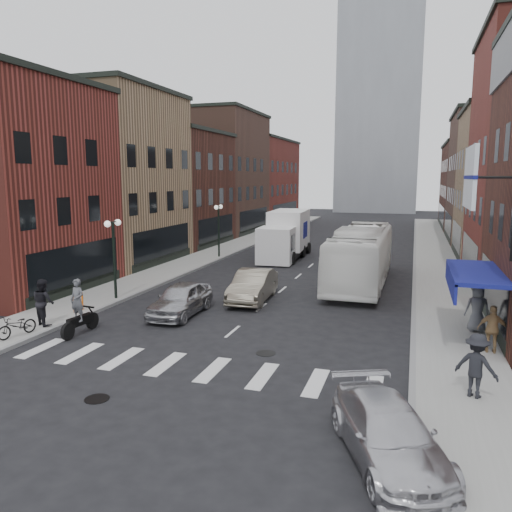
{
  "coord_description": "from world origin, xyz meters",
  "views": [
    {
      "loc": [
        6.82,
        -17.3,
        6.21
      ],
      "look_at": [
        -0.55,
        5.88,
        2.35
      ],
      "focal_mm": 35.0,
      "sensor_mm": 36.0,
      "label": 1
    }
  ],
  "objects_px": {
    "ped_right_c": "(477,308)",
    "box_truck": "(286,235)",
    "sedan_left_near": "(181,299)",
    "ped_right_b": "(493,329)",
    "billboard_sign": "(473,179)",
    "curb_car": "(388,433)",
    "parked_bicycle": "(17,326)",
    "ped_left_solo": "(43,302)",
    "motorcycle_rider": "(79,309)",
    "sedan_left_far": "(253,286)",
    "transit_bus": "(361,255)",
    "bike_rack": "(78,303)",
    "streetlamp_far": "(219,221)",
    "ped_right_a": "(476,366)",
    "streetlamp_near": "(114,244)"
  },
  "relations": [
    {
      "from": "bike_rack",
      "to": "motorcycle_rider",
      "type": "relative_size",
      "value": 0.35
    },
    {
      "from": "transit_bus",
      "to": "ped_right_c",
      "type": "height_order",
      "value": "transit_bus"
    },
    {
      "from": "streetlamp_near",
      "to": "sedan_left_near",
      "type": "relative_size",
      "value": 0.95
    },
    {
      "from": "box_truck",
      "to": "motorcycle_rider",
      "type": "bearing_deg",
      "value": -102.35
    },
    {
      "from": "ped_right_b",
      "to": "parked_bicycle",
      "type": "bearing_deg",
      "value": 17.64
    },
    {
      "from": "bike_rack",
      "to": "sedan_left_near",
      "type": "bearing_deg",
      "value": 16.53
    },
    {
      "from": "motorcycle_rider",
      "to": "ped_right_c",
      "type": "relative_size",
      "value": 1.2
    },
    {
      "from": "sedan_left_far",
      "to": "ped_left_solo",
      "type": "relative_size",
      "value": 2.42
    },
    {
      "from": "billboard_sign",
      "to": "curb_car",
      "type": "bearing_deg",
      "value": -106.2
    },
    {
      "from": "parked_bicycle",
      "to": "ped_left_solo",
      "type": "bearing_deg",
      "value": 105.12
    },
    {
      "from": "bike_rack",
      "to": "box_truck",
      "type": "bearing_deg",
      "value": 74.46
    },
    {
      "from": "bike_rack",
      "to": "ped_right_c",
      "type": "distance_m",
      "value": 17.12
    },
    {
      "from": "curb_car",
      "to": "ped_left_solo",
      "type": "xyz_separation_m",
      "value": [
        -14.09,
        5.76,
        0.48
      ]
    },
    {
      "from": "streetlamp_far",
      "to": "sedan_left_near",
      "type": "distance_m",
      "value": 16.1
    },
    {
      "from": "sedan_left_near",
      "to": "ped_right_b",
      "type": "distance_m",
      "value": 12.8
    },
    {
      "from": "bike_rack",
      "to": "ped_right_a",
      "type": "height_order",
      "value": "ped_right_a"
    },
    {
      "from": "transit_bus",
      "to": "ped_right_b",
      "type": "distance_m",
      "value": 12.26
    },
    {
      "from": "streetlamp_near",
      "to": "parked_bicycle",
      "type": "relative_size",
      "value": 2.52
    },
    {
      "from": "motorcycle_rider",
      "to": "sedan_left_far",
      "type": "height_order",
      "value": "motorcycle_rider"
    },
    {
      "from": "bike_rack",
      "to": "transit_bus",
      "type": "height_order",
      "value": "transit_bus"
    },
    {
      "from": "streetlamp_far",
      "to": "ped_right_c",
      "type": "height_order",
      "value": "streetlamp_far"
    },
    {
      "from": "bike_rack",
      "to": "sedan_left_near",
      "type": "distance_m",
      "value": 4.69
    },
    {
      "from": "streetlamp_far",
      "to": "curb_car",
      "type": "bearing_deg",
      "value": -60.61
    },
    {
      "from": "transit_bus",
      "to": "curb_car",
      "type": "bearing_deg",
      "value": -81.97
    },
    {
      "from": "billboard_sign",
      "to": "bike_rack",
      "type": "height_order",
      "value": "billboard_sign"
    },
    {
      "from": "streetlamp_near",
      "to": "ped_right_a",
      "type": "relative_size",
      "value": 2.27
    },
    {
      "from": "motorcycle_rider",
      "to": "transit_bus",
      "type": "height_order",
      "value": "transit_bus"
    },
    {
      "from": "streetlamp_far",
      "to": "motorcycle_rider",
      "type": "height_order",
      "value": "streetlamp_far"
    },
    {
      "from": "bike_rack",
      "to": "ped_right_c",
      "type": "relative_size",
      "value": 0.43
    },
    {
      "from": "streetlamp_far",
      "to": "curb_car",
      "type": "distance_m",
      "value": 28.42
    },
    {
      "from": "ped_right_b",
      "to": "ped_right_c",
      "type": "relative_size",
      "value": 0.89
    },
    {
      "from": "sedan_left_near",
      "to": "ped_right_c",
      "type": "xyz_separation_m",
      "value": [
        12.47,
        0.92,
        0.35
      ]
    },
    {
      "from": "billboard_sign",
      "to": "sedan_left_far",
      "type": "xyz_separation_m",
      "value": [
        -9.39,
        5.65,
        -5.36
      ]
    },
    {
      "from": "transit_bus",
      "to": "motorcycle_rider",
      "type": "bearing_deg",
      "value": -125.95
    },
    {
      "from": "box_truck",
      "to": "parked_bicycle",
      "type": "xyz_separation_m",
      "value": [
        -4.98,
        -22.07,
        -1.21
      ]
    },
    {
      "from": "streetlamp_near",
      "to": "curb_car",
      "type": "height_order",
      "value": "streetlamp_near"
    },
    {
      "from": "bike_rack",
      "to": "ped_right_a",
      "type": "distance_m",
      "value": 16.8
    },
    {
      "from": "transit_bus",
      "to": "sedan_left_near",
      "type": "distance_m",
      "value": 11.74
    },
    {
      "from": "streetlamp_far",
      "to": "ped_right_a",
      "type": "distance_m",
      "value": 26.44
    },
    {
      "from": "streetlamp_near",
      "to": "streetlamp_far",
      "type": "bearing_deg",
      "value": 90.0
    },
    {
      "from": "streetlamp_far",
      "to": "ped_left_solo",
      "type": "bearing_deg",
      "value": -90.57
    },
    {
      "from": "ped_left_solo",
      "to": "sedan_left_near",
      "type": "bearing_deg",
      "value": -117.26
    },
    {
      "from": "billboard_sign",
      "to": "ped_left_solo",
      "type": "relative_size",
      "value": 1.91
    },
    {
      "from": "bike_rack",
      "to": "sedan_left_near",
      "type": "relative_size",
      "value": 0.18
    },
    {
      "from": "streetlamp_near",
      "to": "streetlamp_far",
      "type": "relative_size",
      "value": 1.0
    },
    {
      "from": "sedan_left_near",
      "to": "ped_right_b",
      "type": "height_order",
      "value": "ped_right_b"
    },
    {
      "from": "ped_right_c",
      "to": "box_truck",
      "type": "bearing_deg",
      "value": -62.6
    },
    {
      "from": "box_truck",
      "to": "ped_left_solo",
      "type": "distance_m",
      "value": 21.11
    },
    {
      "from": "streetlamp_near",
      "to": "ped_right_a",
      "type": "bearing_deg",
      "value": -23.34
    },
    {
      "from": "bike_rack",
      "to": "curb_car",
      "type": "bearing_deg",
      "value": -29.51
    }
  ]
}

